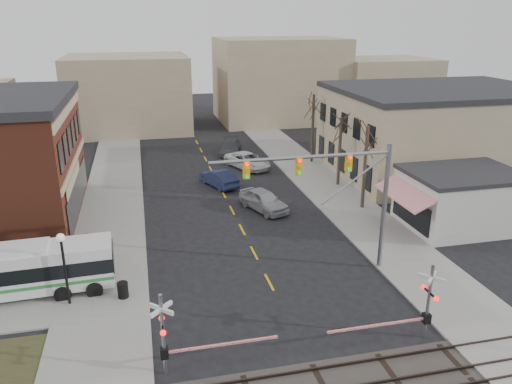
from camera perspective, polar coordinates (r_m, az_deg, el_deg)
ground at (r=28.44m, az=2.56°, el=-12.22°), size 160.00×160.00×0.00m
sidewalk_west at (r=45.83m, az=-15.93°, el=-0.28°), size 5.00×60.00×0.12m
sidewalk_east at (r=48.54m, az=7.01°, el=1.44°), size 5.00×60.00×0.12m
tan_building at (r=53.02m, az=20.09°, el=6.63°), size 20.30×15.30×8.50m
awning_shop at (r=39.93m, az=22.36°, el=-0.73°), size 9.74×6.20×4.30m
tree_east_a at (r=40.88m, az=12.33°, el=2.73°), size 0.28×0.28×6.75m
tree_east_b at (r=46.33m, az=9.53°, el=4.58°), size 0.28×0.28×6.30m
tree_east_c at (r=53.55m, az=6.49°, el=7.21°), size 0.28×0.28×7.20m
transit_bus at (r=30.97m, az=-26.46°, el=-8.15°), size 11.28×2.95×2.88m
traffic_signal_mast at (r=29.29m, az=9.66°, el=0.96°), size 10.72×0.30×8.00m
rr_crossing_west at (r=22.61m, az=-9.45°, el=-15.78°), size 5.60×1.36×4.00m
rr_crossing_east at (r=25.61m, az=18.27°, el=-12.02°), size 5.60×1.36×4.00m
street_lamp at (r=28.32m, az=-21.21°, el=-6.62°), size 0.44×0.44×4.16m
trash_bin at (r=29.17m, az=-14.97°, el=-10.76°), size 0.60×0.60×0.90m
car_a at (r=40.45m, az=0.87°, el=-0.93°), size 3.77×5.39×1.70m
car_b at (r=46.36m, az=-4.28°, el=1.60°), size 3.31×5.02×1.56m
car_c at (r=51.93m, az=-0.97°, el=3.61°), size 4.67×6.19×1.56m
car_d at (r=56.78m, az=-2.96°, el=5.02°), size 3.71×6.14×1.66m
pedestrian_near at (r=31.28m, az=-16.97°, el=-7.97°), size 0.46×0.65×1.70m
pedestrian_far at (r=33.57m, az=-18.59°, el=-6.02°), size 1.17×1.10×1.91m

